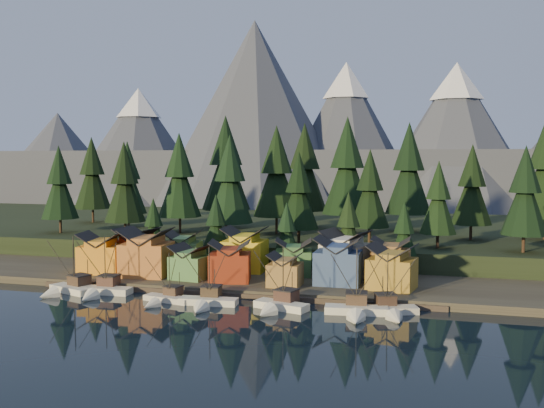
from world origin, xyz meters
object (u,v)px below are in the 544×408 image
(boat_1, at_px, (100,283))
(house_front_0, at_px, (101,251))
(boat_0, at_px, (67,281))
(boat_2, at_px, (164,293))
(boat_4, at_px, (278,297))
(house_front_1, at_px, (147,251))
(house_back_1, at_px, (183,249))
(boat_3, at_px, (206,294))
(house_back_0, at_px, (137,247))
(boat_5, at_px, (356,302))
(boat_6, at_px, (390,303))

(boat_1, relative_size, house_front_0, 1.23)
(boat_0, distance_m, boat_2, 21.83)
(boat_4, height_order, house_front_1, house_front_1)
(house_front_1, relative_size, house_back_1, 1.18)
(boat_3, relative_size, house_front_1, 1.13)
(boat_3, relative_size, house_back_1, 1.34)
(boat_0, bearing_deg, house_front_0, 114.33)
(house_front_1, bearing_deg, house_back_1, 58.35)
(boat_2, relative_size, house_front_1, 1.01)
(house_back_0, bearing_deg, house_back_1, 9.44)
(boat_3, distance_m, boat_5, 26.76)
(house_front_0, height_order, house_back_0, house_back_0)
(boat_6, xyz_separation_m, house_back_1, (-47.56, 22.60, 3.86))
(boat_2, bearing_deg, boat_4, 12.48)
(boat_4, relative_size, house_back_1, 1.39)
(house_front_0, bearing_deg, boat_3, -39.45)
(house_front_0, xyz_separation_m, house_back_1, (15.73, 8.12, -0.08))
(boat_0, distance_m, boat_6, 62.31)
(boat_1, xyz_separation_m, boat_3, (23.08, -2.89, -0.19))
(boat_3, xyz_separation_m, boat_5, (26.76, 0.59, 0.24))
(boat_3, height_order, house_front_1, house_front_1)
(boat_0, distance_m, boat_3, 30.19)
(boat_0, xyz_separation_m, boat_1, (7.03, 0.65, -0.09))
(house_back_1, bearing_deg, boat_3, -67.69)
(boat_0, distance_m, house_front_0, 15.01)
(house_back_1, bearing_deg, house_front_0, -162.06)
(boat_4, bearing_deg, boat_6, 22.29)
(house_front_1, bearing_deg, boat_2, -59.42)
(boat_4, bearing_deg, boat_2, -163.11)
(boat_1, distance_m, house_back_0, 21.56)
(boat_1, bearing_deg, house_back_1, 69.10)
(house_front_0, distance_m, house_back_1, 17.70)
(boat_5, relative_size, house_front_1, 1.19)
(boat_6, bearing_deg, boat_5, 178.30)
(boat_0, bearing_deg, house_back_1, 77.39)
(boat_0, bearing_deg, house_back_0, 100.41)
(boat_6, bearing_deg, house_back_1, 135.56)
(boat_2, height_order, boat_5, boat_5)
(boat_2, xyz_separation_m, house_front_1, (-11.40, 15.71, 4.98))
(boat_1, bearing_deg, boat_4, -5.54)
(boat_6, bearing_deg, house_front_0, 148.09)
(boat_0, height_order, boat_3, boat_0)
(house_front_1, bearing_deg, boat_6, -20.08)
(house_back_1, bearing_deg, boat_0, -132.47)
(house_back_0, bearing_deg, house_front_0, -120.16)
(boat_0, relative_size, boat_5, 0.99)
(boat_1, height_order, house_front_0, boat_1)
(house_back_0, height_order, house_back_1, house_back_0)
(boat_3, height_order, boat_6, boat_3)
(boat_5, height_order, house_front_0, boat_5)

